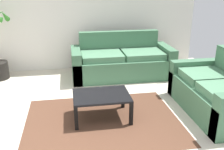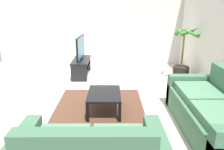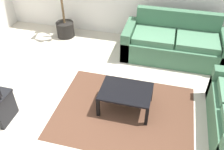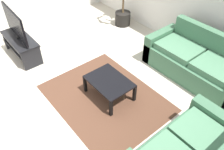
# 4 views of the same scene
# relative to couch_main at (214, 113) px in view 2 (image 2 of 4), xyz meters

# --- Properties ---
(ground_plane) EXTENTS (6.60, 6.60, 0.00)m
(ground_plane) POSITION_rel_couch_main_xyz_m (-1.16, -2.28, -0.30)
(ground_plane) COLOR beige
(wall_left) EXTENTS (0.06, 6.00, 2.70)m
(wall_left) POSITION_rel_couch_main_xyz_m (-4.16, -2.28, 1.05)
(wall_left) COLOR silver
(wall_left) RESTS_ON ground
(couch_main) EXTENTS (2.08, 0.90, 0.90)m
(couch_main) POSITION_rel_couch_main_xyz_m (0.00, 0.00, 0.00)
(couch_main) COLOR #3F6B4C
(couch_main) RESTS_ON ground
(tv_stand) EXTENTS (1.10, 0.45, 0.47)m
(tv_stand) POSITION_rel_couch_main_xyz_m (-2.87, -2.43, 0.00)
(tv_stand) COLOR black
(tv_stand) RESTS_ON ground
(tv) EXTENTS (1.08, 0.10, 0.64)m
(tv) POSITION_rel_couch_main_xyz_m (-2.87, -2.43, 0.50)
(tv) COLOR black
(tv) RESTS_ON tv_stand
(coffee_table) EXTENTS (0.81, 0.59, 0.38)m
(coffee_table) POSITION_rel_couch_main_xyz_m (-0.66, -1.72, 0.02)
(coffee_table) COLOR black
(coffee_table) RESTS_ON ground
(area_rug) EXTENTS (2.20, 1.70, 0.01)m
(area_rug) POSITION_rel_couch_main_xyz_m (-0.66, -1.82, -0.30)
(area_rug) COLOR #513323
(area_rug) RESTS_ON ground
(potted_palm) EXTENTS (0.67, 0.66, 1.43)m
(potted_palm) POSITION_rel_couch_main_xyz_m (-2.54, 0.27, 0.21)
(potted_palm) COLOR black
(potted_palm) RESTS_ON ground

